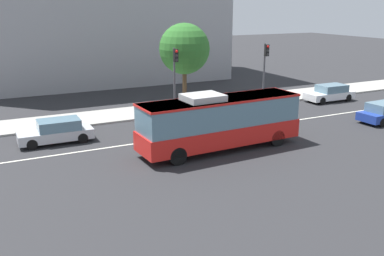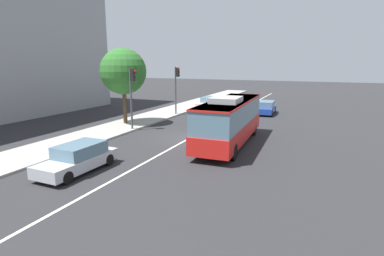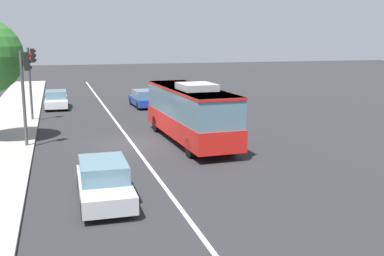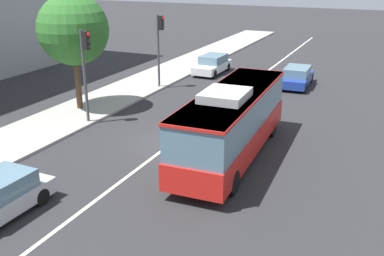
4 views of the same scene
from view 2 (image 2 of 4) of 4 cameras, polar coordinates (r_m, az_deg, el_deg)
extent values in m
plane|color=#28282B|center=(23.27, -0.33, -1.87)|extent=(160.00, 160.00, 0.00)
cube|color=#9E9B93|center=(26.94, -14.59, -0.18)|extent=(80.00, 3.98, 0.14)
cube|color=silver|center=(23.27, -0.33, -1.86)|extent=(76.00, 0.16, 0.01)
cube|color=red|center=(21.44, 7.08, -0.50)|extent=(10.09, 2.88, 1.10)
cube|color=slate|center=(21.19, 7.17, 3.03)|extent=(9.89, 2.80, 1.58)
cube|color=red|center=(21.09, 7.22, 4.98)|extent=(9.99, 2.85, 0.12)
cube|color=#B2B2B2|center=(19.91, 6.39, 5.27)|extent=(2.27, 1.88, 0.36)
cylinder|color=black|center=(25.03, 6.55, 0.22)|extent=(1.01, 0.34, 1.00)
cylinder|color=black|center=(24.58, 11.51, -0.17)|extent=(1.01, 0.34, 1.00)
cylinder|color=black|center=(18.72, 1.17, -3.78)|extent=(1.01, 0.34, 1.00)
cylinder|color=black|center=(18.11, 7.73, -4.44)|extent=(1.01, 0.34, 1.00)
cube|color=white|center=(38.23, 3.26, 4.43)|extent=(4.52, 1.86, 0.60)
cube|color=slate|center=(38.38, 3.40, 5.39)|extent=(2.54, 1.69, 0.64)
cylinder|color=black|center=(36.58, 3.58, 3.76)|extent=(0.64, 0.23, 0.64)
cylinder|color=black|center=(37.17, 1.27, 3.91)|extent=(0.64, 0.23, 0.64)
cylinder|color=black|center=(39.38, 5.13, 4.33)|extent=(0.64, 0.23, 0.64)
cylinder|color=black|center=(39.93, 2.96, 4.47)|extent=(0.64, 0.23, 0.64)
cube|color=#B7BABF|center=(17.14, -20.68, -6.01)|extent=(4.52, 1.86, 0.60)
cube|color=slate|center=(17.14, -20.25, -3.82)|extent=(2.54, 1.69, 0.64)
cylinder|color=black|center=(15.68, -22.40, -8.62)|extent=(0.64, 0.23, 0.64)
cylinder|color=black|center=(16.84, -26.19, -7.55)|extent=(0.64, 0.23, 0.64)
cylinder|color=black|center=(17.73, -15.37, -5.75)|extent=(0.64, 0.23, 0.64)
cylinder|color=black|center=(18.76, -19.15, -5.01)|extent=(0.64, 0.23, 0.64)
cube|color=#1E3899|center=(35.15, 13.68, 3.43)|extent=(4.56, 1.96, 0.60)
cube|color=slate|center=(34.82, 13.67, 4.38)|extent=(2.58, 1.75, 0.64)
cylinder|color=black|center=(36.76, 12.76, 3.52)|extent=(0.65, 0.24, 0.64)
cylinder|color=black|center=(36.55, 15.24, 3.35)|extent=(0.65, 0.24, 0.64)
cylinder|color=black|center=(33.83, 11.97, 2.83)|extent=(0.65, 0.24, 0.64)
cylinder|color=black|center=(33.61, 14.66, 2.64)|extent=(0.65, 0.24, 0.64)
cylinder|color=#47474C|center=(25.98, -11.35, 5.19)|extent=(0.16, 0.16, 5.20)
cube|color=black|center=(25.67, -11.01, 9.72)|extent=(0.33, 0.29, 0.96)
sphere|color=red|center=(25.58, -10.76, 10.44)|extent=(0.22, 0.22, 0.22)
sphere|color=#2D2D2D|center=(25.59, -10.73, 9.73)|extent=(0.22, 0.22, 0.22)
sphere|color=#2D2D2D|center=(25.60, -10.70, 9.01)|extent=(0.22, 0.22, 0.22)
cylinder|color=#47474C|center=(33.20, -3.09, 6.87)|extent=(0.16, 0.16, 5.20)
cube|color=black|center=(32.94, -2.70, 10.41)|extent=(0.34, 0.30, 0.96)
sphere|color=red|center=(32.85, -2.48, 10.97)|extent=(0.22, 0.22, 0.22)
sphere|color=#2D2D2D|center=(32.86, -2.47, 10.41)|extent=(0.22, 0.22, 0.22)
sphere|color=#2D2D2D|center=(32.87, -2.47, 9.85)|extent=(0.22, 0.22, 0.22)
cylinder|color=#4C3823|center=(28.70, -12.47, 3.89)|extent=(0.36, 0.36, 3.32)
sphere|color=#2D6B28|center=(28.43, -12.76, 10.31)|extent=(4.14, 4.14, 4.14)
cube|color=slate|center=(48.51, -21.97, 7.09)|extent=(0.09, 13.17, 1.50)
cube|color=slate|center=(48.38, -22.29, 11.10)|extent=(0.09, 13.17, 1.50)
cube|color=slate|center=(48.49, -22.62, 15.11)|extent=(0.09, 13.17, 1.50)
cube|color=slate|center=(48.84, -22.96, 19.08)|extent=(0.09, 13.17, 1.50)
camera|label=1|loc=(17.36, 89.24, 9.44)|focal=40.57mm
camera|label=3|loc=(13.87, -86.18, 1.81)|focal=42.92mm
camera|label=4|loc=(3.47, 42.75, 60.99)|focal=41.57mm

